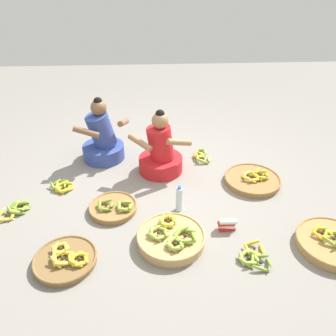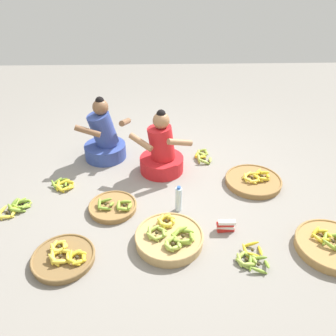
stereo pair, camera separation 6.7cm
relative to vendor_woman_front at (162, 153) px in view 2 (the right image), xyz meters
name	(u,v)px [view 2 (the right image)]	position (x,y,z in m)	size (l,w,h in m)	color
ground_plane	(167,184)	(0.06, -0.30, -0.25)	(10.00, 10.00, 0.00)	gray
vendor_woman_front	(162,153)	(0.00, 0.00, 0.00)	(0.73, 0.52, 0.78)	red
vendor_woman_behind	(104,139)	(-0.71, 0.34, 0.01)	(0.63, 0.52, 0.81)	#334793
banana_basket_back_right	(253,181)	(1.04, -0.31, -0.21)	(0.63, 0.63, 0.14)	olive
banana_basket_near_bicycle	(169,238)	(0.05, -1.20, -0.19)	(0.62, 0.62, 0.17)	tan
banana_basket_near_vendor	(64,257)	(-0.85, -1.39, -0.21)	(0.54, 0.54, 0.13)	brown
banana_basket_back_left	(332,245)	(1.47, -1.33, -0.20)	(0.64, 0.64, 0.16)	#A87F47
banana_basket_mid_right	(113,206)	(-0.51, -0.72, -0.21)	(0.49, 0.49, 0.13)	olive
loose_bananas_front_center	(16,207)	(-1.49, -0.69, -0.22)	(0.33, 0.34, 0.10)	yellow
loose_bananas_front_right	(251,258)	(0.73, -1.44, -0.22)	(0.29, 0.34, 0.09)	#9EB747
loose_bananas_mid_left	(63,185)	(-1.11, -0.31, -0.22)	(0.30, 0.28, 0.09)	yellow
loose_bananas_back_center	(202,156)	(0.53, 0.27, -0.22)	(0.23, 0.36, 0.10)	#9EB747
water_bottle	(179,199)	(0.16, -0.75, -0.11)	(0.07, 0.07, 0.29)	silver
packet_carton_stack	(226,226)	(0.58, -1.06, -0.19)	(0.17, 0.07, 0.12)	red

